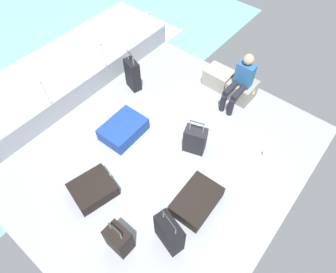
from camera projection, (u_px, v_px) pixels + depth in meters
name	position (u px, v px, depth m)	size (l,w,h in m)	color
ground_plane	(165.00, 156.00, 5.31)	(4.40, 5.20, 0.06)	gray
gunwale_port	(82.00, 92.00, 5.93)	(0.06, 5.20, 0.45)	gray
railing_port	(75.00, 71.00, 5.48)	(0.04, 4.20, 1.02)	silver
sea_wake	(48.00, 82.00, 6.92)	(12.00, 12.00, 0.01)	#6B99A8
cargo_crate_0	(218.00, 78.00, 6.24)	(0.59, 0.43, 0.37)	gray
cargo_crate_1	(241.00, 90.00, 6.00)	(0.54, 0.50, 0.40)	gray
passenger_seated	(240.00, 80.00, 5.61)	(0.34, 0.66, 1.10)	#26598C
suitcase_0	(197.00, 201.00, 4.63)	(0.57, 0.82, 0.24)	black
suitcase_1	(169.00, 233.00, 4.13)	(0.50, 0.33, 0.82)	black
suitcase_2	(195.00, 140.00, 5.16)	(0.44, 0.35, 0.76)	black
suitcase_3	(133.00, 75.00, 6.06)	(0.39, 0.29, 0.88)	black
suitcase_4	(123.00, 129.00, 5.47)	(0.61, 0.83, 0.27)	navy
suitcase_5	(93.00, 189.00, 4.75)	(0.71, 0.78, 0.24)	black
suitcase_6	(119.00, 239.00, 4.13)	(0.35, 0.27, 0.71)	black
paper_cup	(265.00, 154.00, 5.25)	(0.08, 0.08, 0.10)	white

